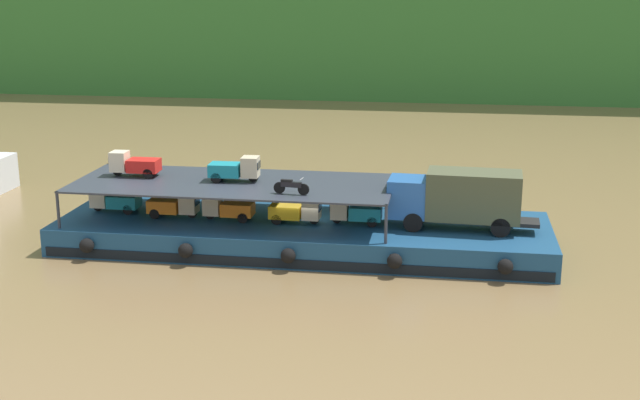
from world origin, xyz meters
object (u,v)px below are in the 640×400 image
object	(u,v)px
mini_truck_lower_bow	(355,211)
mini_truck_lower_mid	(228,207)
mini_truck_lower_aft	(174,205)
mini_truck_lower_stern	(114,200)
mini_truck_upper_stern	(134,164)
cargo_barge	(302,234)
mini_truck_upper_mid	(235,169)
motorcycle_upper_port	(291,186)
covered_lorry	(458,197)
mini_truck_lower_fore	(296,210)

from	to	relation	value
mini_truck_lower_bow	mini_truck_lower_mid	bearing A→B (deg)	-177.33
mini_truck_lower_aft	mini_truck_lower_stern	bearing A→B (deg)	171.48
mini_truck_upper_stern	cargo_barge	bearing A→B (deg)	-3.76
mini_truck_lower_bow	mini_truck_upper_stern	xyz separation A→B (m)	(-12.54, 0.71, 2.00)
cargo_barge	mini_truck_lower_stern	world-z (taller)	mini_truck_lower_stern
mini_truck_upper_mid	motorcycle_upper_port	size ratio (longest dim) A/B	1.46
mini_truck_lower_aft	mini_truck_upper_stern	distance (m)	3.40
cargo_barge	mini_truck_lower_aft	bearing A→B (deg)	-177.34
covered_lorry	mini_truck_upper_mid	size ratio (longest dim) A/B	2.86
mini_truck_lower_fore	covered_lorry	bearing A→B (deg)	1.63
covered_lorry	mini_truck_upper_stern	distance (m)	17.99
mini_truck_lower_stern	mini_truck_upper_stern	bearing A→B (deg)	20.16
mini_truck_lower_bow	mini_truck_upper_mid	world-z (taller)	mini_truck_upper_mid
mini_truck_lower_stern	covered_lorry	bearing A→B (deg)	-1.25
mini_truck_lower_mid	mini_truck_upper_mid	bearing A→B (deg)	66.36
mini_truck_lower_mid	mini_truck_lower_fore	xyz separation A→B (m)	(3.80, -0.04, 0.00)
mini_truck_lower_aft	mini_truck_upper_stern	world-z (taller)	mini_truck_upper_stern
mini_truck_lower_stern	mini_truck_upper_stern	world-z (taller)	mini_truck_upper_stern
mini_truck_lower_stern	mini_truck_lower_aft	bearing A→B (deg)	-8.52
mini_truck_upper_mid	motorcycle_upper_port	world-z (taller)	mini_truck_upper_mid
mini_truck_lower_mid	mini_truck_lower_fore	bearing A→B (deg)	-0.58
covered_lorry	mini_truck_lower_mid	size ratio (longest dim) A/B	2.89
mini_truck_lower_aft	mini_truck_lower_mid	world-z (taller)	same
covered_lorry	mini_truck_lower_aft	xyz separation A→B (m)	(-15.37, -0.14, -1.00)
mini_truck_lower_stern	mini_truck_upper_mid	distance (m)	7.31
cargo_barge	covered_lorry	distance (m)	8.65
mini_truck_lower_stern	mini_truck_lower_aft	distance (m)	3.73
mini_truck_lower_fore	motorcycle_upper_port	world-z (taller)	motorcycle_upper_port
mini_truck_lower_stern	mini_truck_lower_aft	xyz separation A→B (m)	(3.69, -0.55, 0.00)
mini_truck_lower_stern	mini_truck_lower_bow	size ratio (longest dim) A/B	1.00
covered_lorry	mini_truck_upper_stern	size ratio (longest dim) A/B	2.88
mini_truck_lower_stern	motorcycle_upper_port	world-z (taller)	motorcycle_upper_port
mini_truck_lower_mid	mini_truck_lower_bow	world-z (taller)	same
mini_truck_lower_mid	mini_truck_lower_bow	distance (m)	6.94
mini_truck_lower_aft	motorcycle_upper_port	distance (m)	7.29
mini_truck_upper_mid	mini_truck_lower_fore	bearing A→B (deg)	-11.86
cargo_barge	mini_truck_lower_fore	size ratio (longest dim) A/B	9.58
mini_truck_lower_stern	mini_truck_lower_mid	bearing A→B (deg)	-5.27
cargo_barge	mini_truck_upper_stern	xyz separation A→B (m)	(-9.65, 0.63, 3.44)
mini_truck_lower_fore	mini_truck_upper_mid	xyz separation A→B (m)	(-3.49, 0.73, 2.00)
cargo_barge	mini_truck_lower_bow	size ratio (longest dim) A/B	9.67
mini_truck_lower_fore	mini_truck_upper_stern	size ratio (longest dim) A/B	1.01
covered_lorry	mini_truck_upper_mid	world-z (taller)	mini_truck_upper_mid
covered_lorry	mini_truck_lower_aft	distance (m)	15.40
mini_truck_lower_bow	cargo_barge	bearing A→B (deg)	178.56
mini_truck_lower_mid	mini_truck_upper_mid	size ratio (longest dim) A/B	0.99
mini_truck_lower_aft	mini_truck_lower_fore	bearing A→B (deg)	-0.88
mini_truck_lower_mid	motorcycle_upper_port	bearing A→B (deg)	-23.16
mini_truck_lower_bow	mini_truck_upper_stern	bearing A→B (deg)	176.77
covered_lorry	cargo_barge	bearing A→B (deg)	178.68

